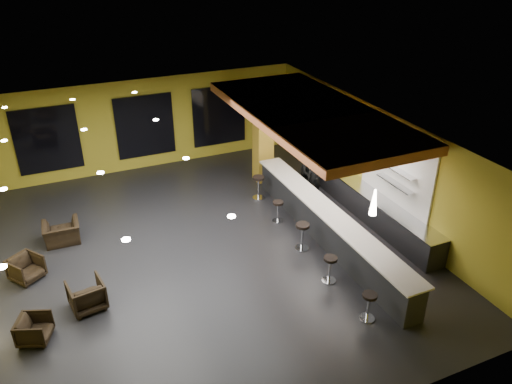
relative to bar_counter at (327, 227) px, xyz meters
name	(u,v)px	position (x,y,z in m)	size (l,w,h in m)	color
floor	(200,253)	(-3.65, 1.00, -0.55)	(12.00, 13.00, 0.10)	black
ceiling	(193,138)	(-3.65, 1.00, 3.05)	(12.00, 13.00, 0.10)	black
wall_back	(144,124)	(-3.65, 7.55, 1.25)	(12.00, 0.10, 3.50)	#A79725
wall_front	(316,368)	(-3.65, -5.55, 1.25)	(12.00, 0.10, 3.50)	#A79725
wall_right	(378,162)	(2.40, 1.00, 1.25)	(0.10, 13.00, 3.50)	#A79725
wood_soffit	(309,113)	(0.35, 2.00, 2.86)	(3.60, 8.00, 0.28)	#BD6337
window_left	(47,140)	(-7.15, 7.44, 1.20)	(2.20, 0.06, 2.40)	black
window_center	(145,126)	(-3.65, 7.44, 1.20)	(2.20, 0.06, 2.40)	black
window_right	(219,116)	(-0.65, 7.44, 1.20)	(2.20, 0.06, 2.40)	black
tile_backsplash	(397,168)	(2.31, 0.00, 1.50)	(0.06, 3.20, 2.40)	white
bar_counter	(327,227)	(0.00, 0.00, 0.00)	(0.60, 8.00, 1.00)	black
bar_top	(328,212)	(0.00, 0.00, 0.52)	(0.78, 8.10, 0.05)	silver
prep_counter	(373,208)	(2.00, 0.50, -0.07)	(0.70, 6.00, 0.86)	black
prep_top	(374,195)	(2.00, 0.50, 0.39)	(0.72, 6.00, 0.03)	silver
wall_shelf_lower	(396,183)	(2.17, -0.20, 1.10)	(0.30, 1.50, 0.03)	silver
wall_shelf_upper	(398,170)	(2.17, -0.20, 1.55)	(0.30, 1.50, 0.03)	silver
column	(263,136)	(0.00, 4.60, 1.25)	(0.60, 0.60, 3.50)	#A58125
pendant_0	(374,202)	(0.00, -2.00, 1.85)	(0.20, 0.20, 0.70)	white
pendant_1	(322,164)	(0.00, 0.50, 1.85)	(0.20, 0.20, 0.70)	white
pendant_2	(283,135)	(0.00, 3.00, 1.85)	(0.20, 0.20, 0.70)	white
staff_a	(314,179)	(0.97, 2.50, 0.25)	(0.55, 0.36, 1.50)	black
staff_b	(309,172)	(1.11, 3.07, 0.25)	(0.73, 0.57, 1.49)	black
staff_c	(309,168)	(1.24, 3.34, 0.26)	(0.75, 0.49, 1.53)	black
armchair_a	(34,329)	(-8.18, -0.87, -0.18)	(0.67, 0.69, 0.63)	black
armchair_b	(87,295)	(-6.94, -0.19, -0.12)	(0.81, 0.83, 0.76)	black
armchair_c	(26,268)	(-8.28, 1.64, -0.16)	(0.73, 0.75, 0.68)	black
armchair_d	(62,233)	(-7.25, 3.13, -0.17)	(1.03, 0.90, 0.67)	black
bar_stool_0	(369,303)	(-0.86, -3.34, -0.02)	(0.38, 0.38, 0.75)	silver
bar_stool_1	(330,266)	(-0.93, -1.70, -0.01)	(0.38, 0.38, 0.76)	silver
bar_stool_2	(302,233)	(-0.87, -0.06, 0.03)	(0.42, 0.42, 0.83)	silver
bar_stool_3	(278,209)	(-0.83, 1.63, -0.04)	(0.36, 0.36, 0.72)	silver
bar_stool_4	(259,184)	(-0.75, 3.31, 0.03)	(0.42, 0.42, 0.83)	silver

